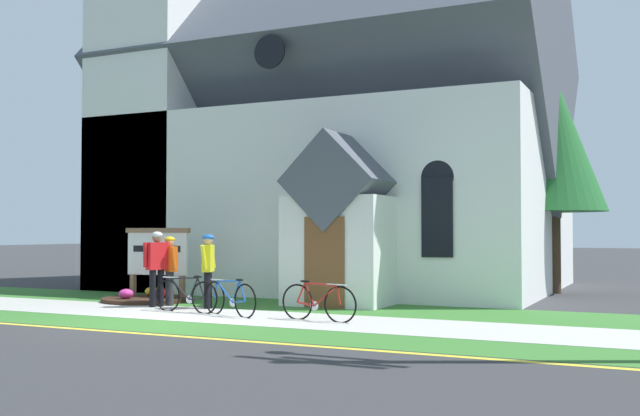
% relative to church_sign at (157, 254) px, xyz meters
% --- Properties ---
extents(ground, '(140.00, 140.00, 0.00)m').
position_rel_church_sign_xyz_m(ground, '(2.92, -0.04, -1.19)').
color(ground, '#333335').
extents(sidewalk_slab, '(32.00, 2.40, 0.01)m').
position_rel_church_sign_xyz_m(sidewalk_slab, '(2.41, -2.33, -1.18)').
color(sidewalk_slab, '#B7B5AD').
rests_on(sidewalk_slab, ground).
extents(grass_verge, '(32.00, 1.53, 0.01)m').
position_rel_church_sign_xyz_m(grass_verge, '(2.41, -4.30, -1.19)').
color(grass_verge, '#38722D').
rests_on(grass_verge, ground).
extents(church_lawn, '(24.00, 2.71, 0.01)m').
position_rel_church_sign_xyz_m(church_lawn, '(2.41, 0.23, -1.19)').
color(church_lawn, '#38722D').
rests_on(church_lawn, ground).
extents(curb_paint_stripe, '(28.00, 0.16, 0.01)m').
position_rel_church_sign_xyz_m(curb_paint_stripe, '(2.41, -5.21, -1.19)').
color(curb_paint_stripe, yellow).
rests_on(curb_paint_stripe, ground).
extents(church_building, '(13.48, 11.49, 13.90)m').
position_rel_church_sign_xyz_m(church_building, '(1.96, 6.06, 3.84)').
color(church_building, white).
rests_on(church_building, ground).
extents(church_sign, '(1.87, 0.27, 1.85)m').
position_rel_church_sign_xyz_m(church_sign, '(0.00, 0.00, 0.00)').
color(church_sign, '#7F6047').
rests_on(church_sign, ground).
extents(flower_bed, '(2.23, 2.23, 0.34)m').
position_rel_church_sign_xyz_m(flower_bed, '(0.01, -0.43, -1.11)').
color(flower_bed, '#382319').
rests_on(flower_bed, ground).
extents(bicycle_orange, '(1.76, 0.22, 0.83)m').
position_rel_church_sign_xyz_m(bicycle_orange, '(2.39, -2.10, -0.82)').
color(bicycle_orange, black).
rests_on(bicycle_orange, ground).
extents(bicycle_yellow, '(1.72, 0.25, 0.81)m').
position_rel_church_sign_xyz_m(bicycle_yellow, '(5.67, -2.29, -0.81)').
color(bicycle_yellow, black).
rests_on(bicycle_yellow, ground).
extents(bicycle_green, '(1.68, 0.69, 0.81)m').
position_rel_church_sign_xyz_m(bicycle_green, '(3.61, -2.26, -0.82)').
color(bicycle_green, black).
rests_on(bicycle_green, ground).
extents(cyclist_in_white_jersey, '(0.34, 0.70, 1.76)m').
position_rel_church_sign_xyz_m(cyclist_in_white_jersey, '(1.11, -1.46, -0.14)').
color(cyclist_in_white_jersey, black).
rests_on(cyclist_in_white_jersey, ground).
extents(cyclist_in_yellow_jersey, '(0.54, 0.49, 1.64)m').
position_rel_church_sign_xyz_m(cyclist_in_yellow_jersey, '(1.20, -1.09, -0.23)').
color(cyclist_in_yellow_jersey, '#2D2D33').
rests_on(cyclist_in_yellow_jersey, ground).
extents(cyclist_in_blue_jersey, '(0.36, 0.77, 1.70)m').
position_rel_church_sign_xyz_m(cyclist_in_blue_jersey, '(2.39, -1.25, -0.19)').
color(cyclist_in_blue_jersey, black).
rests_on(cyclist_in_blue_jersey, ground).
extents(roadside_conifer, '(2.95, 2.95, 6.35)m').
position_rel_church_sign_xyz_m(roadside_conifer, '(8.95, 6.55, 3.13)').
color(roadside_conifer, '#3D2D1E').
rests_on(roadside_conifer, ground).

